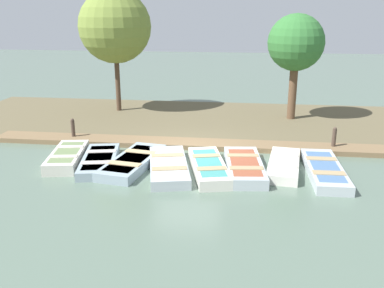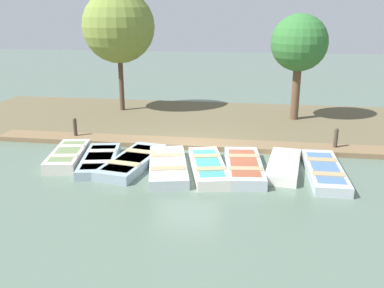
# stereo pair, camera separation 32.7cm
# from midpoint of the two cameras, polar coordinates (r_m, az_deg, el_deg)

# --- Properties ---
(ground_plane) EXTENTS (80.00, 80.00, 0.00)m
(ground_plane) POSITION_cam_midpoint_polar(r_m,az_deg,el_deg) (16.00, -0.04, -1.55)
(ground_plane) COLOR #566B5B
(shore_bank) EXTENTS (8.00, 24.00, 0.15)m
(shore_bank) POSITION_cam_midpoint_polar(r_m,az_deg,el_deg) (20.73, 2.05, 3.13)
(shore_bank) COLOR brown
(shore_bank) RESTS_ON ground_plane
(dock_walkway) EXTENTS (1.11, 16.19, 0.19)m
(dock_walkway) POSITION_cam_midpoint_polar(r_m,az_deg,el_deg) (17.07, 0.55, 0.03)
(dock_walkway) COLOR brown
(dock_walkway) RESTS_ON ground_plane
(rowboat_0) EXTENTS (3.00, 1.53, 0.42)m
(rowboat_0) POSITION_cam_midpoint_polar(r_m,az_deg,el_deg) (15.94, -15.65, -1.51)
(rowboat_0) COLOR beige
(rowboat_0) RESTS_ON ground_plane
(rowboat_1) EXTENTS (3.30, 1.75, 0.33)m
(rowboat_1) POSITION_cam_midpoint_polar(r_m,az_deg,el_deg) (15.37, -11.63, -2.11)
(rowboat_1) COLOR #8C9EA8
(rowboat_1) RESTS_ON ground_plane
(rowboat_2) EXTENTS (3.61, 1.77, 0.34)m
(rowboat_2) POSITION_cam_midpoint_polar(r_m,az_deg,el_deg) (15.04, -7.28, -2.30)
(rowboat_2) COLOR #8C9EA8
(rowboat_2) RESTS_ON ground_plane
(rowboat_3) EXTENTS (3.65, 1.98, 0.35)m
(rowboat_3) POSITION_cam_midpoint_polar(r_m,az_deg,el_deg) (14.48, -2.59, -2.93)
(rowboat_3) COLOR #B2BCC1
(rowboat_3) RESTS_ON ground_plane
(rowboat_4) EXTENTS (3.45, 1.78, 0.38)m
(rowboat_4) POSITION_cam_midpoint_polar(r_m,az_deg,el_deg) (14.35, 2.79, -3.07)
(rowboat_4) COLOR silver
(rowboat_4) RESTS_ON ground_plane
(rowboat_5) EXTENTS (3.38, 1.53, 0.38)m
(rowboat_5) POSITION_cam_midpoint_polar(r_m,az_deg,el_deg) (14.47, 7.55, -3.04)
(rowboat_5) COLOR #B2BCC1
(rowboat_5) RESTS_ON ground_plane
(rowboat_6) EXTENTS (3.10, 1.36, 0.35)m
(rowboat_6) POSITION_cam_midpoint_polar(r_m,az_deg,el_deg) (14.87, 12.75, -2.82)
(rowboat_6) COLOR silver
(rowboat_6) RESTS_ON ground_plane
(rowboat_7) EXTENTS (3.57, 1.16, 0.34)m
(rowboat_7) POSITION_cam_midpoint_polar(r_m,az_deg,el_deg) (14.75, 17.86, -3.45)
(rowboat_7) COLOR #B2BCC1
(rowboat_7) RESTS_ON ground_plane
(mooring_post_near) EXTENTS (0.15, 0.15, 0.95)m
(mooring_post_near) POSITION_cam_midpoint_polar(r_m,az_deg,el_deg) (18.38, -14.82, 1.97)
(mooring_post_near) COLOR #47382D
(mooring_post_near) RESTS_ON ground_plane
(mooring_post_far) EXTENTS (0.15, 0.15, 0.95)m
(mooring_post_far) POSITION_cam_midpoint_polar(r_m,az_deg,el_deg) (17.21, 19.12, 0.52)
(mooring_post_far) COLOR #47382D
(mooring_post_far) RESTS_ON ground_plane
(park_tree_far_left) EXTENTS (3.61, 3.61, 6.21)m
(park_tree_far_left) POSITION_cam_midpoint_polar(r_m,az_deg,el_deg) (22.36, -9.35, 15.18)
(park_tree_far_left) COLOR #4C3828
(park_tree_far_left) RESTS_ON ground_plane
(park_tree_left) EXTENTS (2.62, 2.62, 5.07)m
(park_tree_left) POSITION_cam_midpoint_polar(r_m,az_deg,el_deg) (20.80, 14.57, 12.81)
(park_tree_left) COLOR brown
(park_tree_left) RESTS_ON ground_plane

